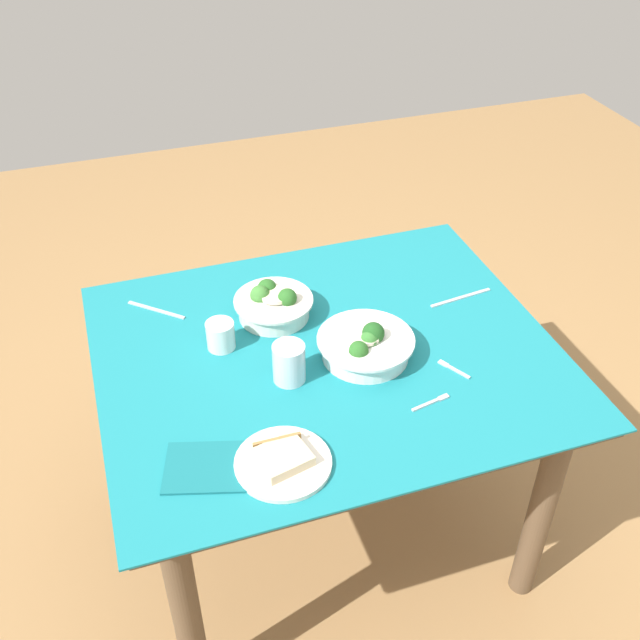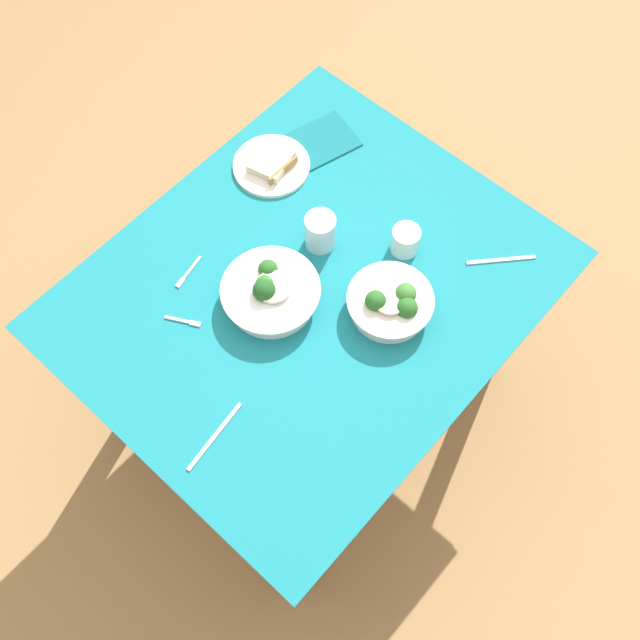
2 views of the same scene
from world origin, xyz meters
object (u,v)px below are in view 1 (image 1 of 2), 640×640
object	(u,v)px
bread_side_plate	(283,461)
fork_by_near_bowl	(453,368)
broccoli_bowl_near	(273,305)
fork_by_far_bowl	(432,402)
table_knife_right	(461,298)
napkin_folded_upper	(208,467)
broccoli_bowl_far	(366,346)
water_glass_center	(221,335)
table_knife_left	(156,310)
water_glass_side	(289,363)

from	to	relation	value
bread_side_plate	fork_by_near_bowl	bearing A→B (deg)	-161.16
broccoli_bowl_near	fork_by_far_bowl	distance (m)	0.54
table_knife_right	napkin_folded_upper	bearing A→B (deg)	-161.02
bread_side_plate	broccoli_bowl_far	bearing A→B (deg)	-136.72
broccoli_bowl_far	water_glass_center	xyz separation A→B (m)	(0.35, -0.16, 0.00)
broccoli_bowl_far	table_knife_right	world-z (taller)	broccoli_bowl_far
fork_by_far_bowl	table_knife_left	distance (m)	0.82
fork_by_near_bowl	water_glass_center	bearing A→B (deg)	34.77
water_glass_center	water_glass_side	size ratio (longest dim) A/B	0.74
water_glass_side	napkin_folded_upper	xyz separation A→B (m)	(0.25, 0.22, -0.05)
broccoli_bowl_far	water_glass_side	distance (m)	0.21
broccoli_bowl_far	broccoli_bowl_near	bearing A→B (deg)	-54.00
broccoli_bowl_near	bread_side_plate	distance (m)	0.55
bread_side_plate	fork_by_near_bowl	world-z (taller)	bread_side_plate
fork_by_near_bowl	table_knife_right	size ratio (longest dim) A/B	0.45
table_knife_right	water_glass_center	bearing A→B (deg)	172.77
broccoli_bowl_near	broccoli_bowl_far	bearing A→B (deg)	126.00
water_glass_center	fork_by_near_bowl	xyz separation A→B (m)	(-0.54, 0.28, -0.04)
fork_by_near_bowl	napkin_folded_upper	distance (m)	0.67
bread_side_plate	fork_by_far_bowl	world-z (taller)	bread_side_plate
bread_side_plate	table_knife_left	distance (m)	0.68
broccoli_bowl_far	table_knife_right	xyz separation A→B (m)	(-0.35, -0.15, -0.03)
broccoli_bowl_far	bread_side_plate	size ratio (longest dim) A/B	1.17
broccoli_bowl_near	napkin_folded_upper	size ratio (longest dim) A/B	1.15
napkin_folded_upper	table_knife_left	bearing A→B (deg)	-87.96
table_knife_right	bread_side_plate	bearing A→B (deg)	-153.18
water_glass_side	fork_by_near_bowl	xyz separation A→B (m)	(-0.41, 0.10, -0.05)
fork_by_far_bowl	bread_side_plate	bearing A→B (deg)	179.52
broccoli_bowl_far	table_knife_left	distance (m)	0.61
broccoli_bowl_near	table_knife_left	size ratio (longest dim) A/B	1.19
water_glass_center	napkin_folded_upper	distance (m)	0.42
broccoli_bowl_near	fork_by_near_bowl	world-z (taller)	broccoli_bowl_near
water_glass_center	water_glass_side	world-z (taller)	water_glass_side
table_knife_left	water_glass_center	bearing A→B (deg)	-14.49
water_glass_center	napkin_folded_upper	world-z (taller)	water_glass_center
bread_side_plate	table_knife_right	distance (m)	0.80
fork_by_far_bowl	fork_by_near_bowl	size ratio (longest dim) A/B	1.20
broccoli_bowl_far	fork_by_near_bowl	size ratio (longest dim) A/B	2.86
broccoli_bowl_near	water_glass_center	xyz separation A→B (m)	(0.17, 0.09, 0.00)
broccoli_bowl_far	table_knife_left	size ratio (longest dim) A/B	1.37
water_glass_center	table_knife_right	size ratio (longest dim) A/B	0.39
fork_by_near_bowl	table_knife_right	xyz separation A→B (m)	(-0.16, -0.27, -0.00)
water_glass_side	fork_by_far_bowl	bearing A→B (deg)	147.59
water_glass_center	napkin_folded_upper	size ratio (longest dim) A/B	0.41
broccoli_bowl_near	fork_by_far_bowl	world-z (taller)	broccoli_bowl_near
broccoli_bowl_far	table_knife_left	world-z (taller)	broccoli_bowl_far
broccoli_bowl_near	fork_by_far_bowl	bearing A→B (deg)	120.40
table_knife_right	napkin_folded_upper	world-z (taller)	napkin_folded_upper
table_knife_right	table_knife_left	bearing A→B (deg)	158.56
water_glass_center	table_knife_left	size ratio (longest dim) A/B	0.42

